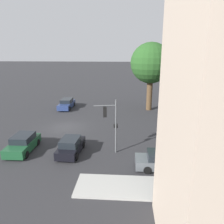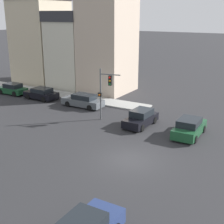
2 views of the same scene
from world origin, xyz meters
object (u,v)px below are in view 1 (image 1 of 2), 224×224
(street_tree, at_px, (151,63))
(crossing_car_2, at_px, (71,146))
(crossing_car_1, at_px, (67,104))
(traffic_signal, at_px, (111,119))
(crossing_car_0, at_px, (23,144))
(parked_car_0, at_px, (165,161))

(street_tree, relative_size, crossing_car_2, 2.50)
(crossing_car_1, bearing_deg, traffic_signal, 27.97)
(street_tree, bearing_deg, crossing_car_0, -40.23)
(crossing_car_0, xyz_separation_m, crossing_car_1, (-15.25, -0.08, 0.01))
(crossing_car_2, bearing_deg, street_tree, -26.04)
(crossing_car_2, height_order, parked_car_0, crossing_car_2)
(crossing_car_0, relative_size, crossing_car_2, 1.05)
(crossing_car_1, height_order, parked_car_0, crossing_car_1)
(street_tree, bearing_deg, traffic_signal, -17.79)
(crossing_car_0, height_order, crossing_car_2, crossing_car_0)
(crossing_car_1, bearing_deg, parked_car_0, 35.10)
(street_tree, bearing_deg, crossing_car_2, -28.49)
(crossing_car_2, bearing_deg, traffic_signal, -81.52)
(crossing_car_0, bearing_deg, crossing_car_2, 86.61)
(street_tree, distance_m, traffic_signal, 16.27)
(traffic_signal, distance_m, crossing_car_2, 4.36)
(crossing_car_1, relative_size, parked_car_0, 1.03)
(crossing_car_0, distance_m, parked_car_0, 12.69)
(street_tree, distance_m, crossing_car_0, 20.94)
(street_tree, xyz_separation_m, crossing_car_1, (-0.02, -12.97, -6.34))
(crossing_car_1, distance_m, crossing_car_2, 16.11)
(street_tree, xyz_separation_m, crossing_car_0, (15.24, -12.89, -6.34))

